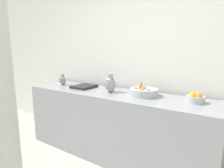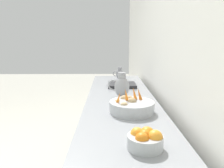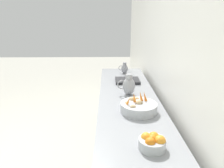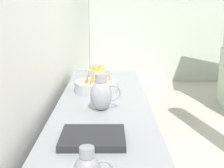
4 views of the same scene
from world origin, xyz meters
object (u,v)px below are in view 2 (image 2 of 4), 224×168
(orange_bowl, at_px, (145,139))
(metal_pitcher_short, at_px, (120,74))
(metal_pitcher_tall, at_px, (122,86))
(vegetable_colander, at_px, (131,106))

(orange_bowl, distance_m, metal_pitcher_short, 2.06)
(metal_pitcher_tall, relative_size, metal_pitcher_short, 1.39)
(vegetable_colander, relative_size, orange_bowl, 1.85)
(metal_pitcher_tall, distance_m, metal_pitcher_short, 0.98)
(vegetable_colander, xyz_separation_m, orange_bowl, (-0.02, 0.61, 0.00))
(metal_pitcher_tall, bearing_deg, metal_pitcher_short, -91.50)
(vegetable_colander, distance_m, metal_pitcher_short, 1.45)
(orange_bowl, xyz_separation_m, metal_pitcher_tall, (0.07, -1.08, 0.06))
(vegetable_colander, height_order, metal_pitcher_short, vegetable_colander)
(vegetable_colander, height_order, orange_bowl, vegetable_colander)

